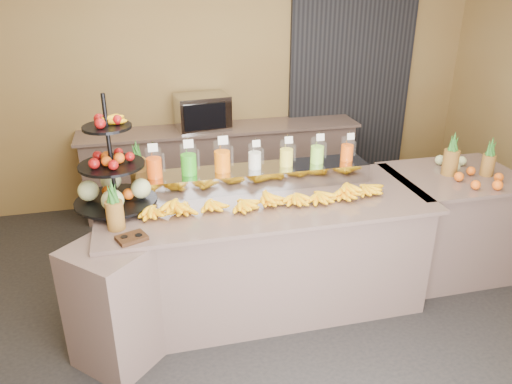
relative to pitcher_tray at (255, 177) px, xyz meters
name	(u,v)px	position (x,y,z in m)	size (l,w,h in m)	color
ground	(274,323)	(0.02, -0.58, -1.01)	(6.00, 6.00, 0.00)	black
room_envelope	(274,61)	(0.20, 0.21, 0.87)	(6.04, 5.02, 2.82)	olive
buffet_counter	(252,257)	(-0.10, -0.32, -0.54)	(2.75, 1.25, 0.93)	gray
right_counter	(448,223)	(1.72, -0.18, -0.54)	(1.08, 0.88, 0.93)	gray
back_ledge	(222,166)	(0.02, 1.67, -0.54)	(3.10, 0.55, 0.93)	gray
pitcher_tray	(255,177)	(0.00, 0.00, 0.00)	(1.85, 0.30, 0.15)	gray
juice_pitcher_orange_a	(154,165)	(-0.78, 0.00, 0.17)	(0.12, 0.13, 0.30)	silver
juice_pitcher_green	(189,162)	(-0.52, 0.00, 0.18)	(0.13, 0.13, 0.31)	silver
juice_pitcher_orange_b	(222,158)	(-0.26, 0.00, 0.18)	(0.13, 0.13, 0.32)	silver
juice_pitcher_milk	(255,158)	(0.00, 0.00, 0.16)	(0.11, 0.11, 0.26)	silver
juice_pitcher_lemon	(286,155)	(0.26, 0.00, 0.17)	(0.11, 0.11, 0.27)	silver
juice_pitcher_lime	(317,152)	(0.52, 0.00, 0.17)	(0.11, 0.12, 0.27)	silver
juice_pitcher_orange_c	(347,150)	(0.78, 0.00, 0.16)	(0.11, 0.11, 0.26)	silver
banana_heap	(265,197)	(-0.01, -0.35, -0.02)	(1.84, 0.17, 0.15)	#FFB70C
fruit_stand	(119,179)	(-1.04, -0.14, 0.14)	(0.61, 0.61, 0.84)	black
condiment_caddy	(132,238)	(-0.98, -0.67, -0.06)	(0.18, 0.14, 0.03)	#311D0D
pineapple_left_a	(115,211)	(-1.07, -0.49, 0.05)	(0.12, 0.12, 0.36)	brown
pineapple_left_b	(138,170)	(-0.90, 0.17, 0.08)	(0.13, 0.13, 0.40)	brown
right_fruit_pile	(473,171)	(1.79, -0.29, -0.01)	(0.41, 0.39, 0.22)	brown
oven_warmer	(202,112)	(-0.18, 1.67, 0.11)	(0.56, 0.39, 0.37)	gray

